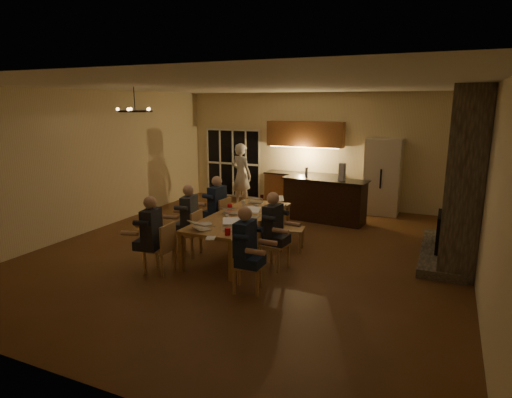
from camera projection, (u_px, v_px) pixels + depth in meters
The scene contains 44 objects.
floor at pixel (252, 251), 8.57m from camera, with size 9.00×9.00×0.00m, color brown.
back_wall at pixel (318, 150), 12.25m from camera, with size 8.00×0.04×3.20m, color beige.
left_wall at pixel (93, 161), 9.83m from camera, with size 0.04×9.00×3.20m, color beige.
right_wall at pixel (487, 189), 6.62m from camera, with size 0.04×9.00×3.20m, color beige.
ceiling at pixel (252, 85), 7.87m from camera, with size 8.00×9.00×0.04m, color white.
french_doors at pixel (233, 164), 13.40m from camera, with size 1.86×0.08×2.10m, color black.
fireplace at pixel (463, 176), 7.81m from camera, with size 0.58×2.50×3.20m, color #73695A.
kitchenette at pixel (304, 164), 12.17m from camera, with size 2.24×0.68×2.40m, color brown, non-canonical shape.
refrigerator at pixel (383, 177), 11.29m from camera, with size 0.90×0.68×2.00m, color beige.
dining_table at pixel (241, 234), 8.46m from camera, with size 1.10×2.82×0.75m, color tan.
bar_island at pixel (324, 200), 10.64m from camera, with size 2.09×0.68×1.08m, color black.
chair_left_near at pixel (159, 248), 7.41m from camera, with size 0.44×0.44×0.89m, color tan, non-canonical shape.
chair_left_mid at pixel (188, 233), 8.28m from camera, with size 0.44×0.44×0.89m, color tan, non-canonical shape.
chair_left_far at pixel (218, 217), 9.39m from camera, with size 0.44×0.44×0.89m, color tan, non-canonical shape.
chair_right_near at pixel (248, 264), 6.68m from camera, with size 0.44×0.44×0.89m, color tan, non-canonical shape.
chair_right_mid at pixel (275, 244), 7.62m from camera, with size 0.44×0.44×0.89m, color tan, non-canonical shape.
chair_right_far at pixel (293, 228), 8.57m from camera, with size 0.44×0.44×0.89m, color tan, non-canonical shape.
person_left_near at pixel (152, 235), 7.30m from camera, with size 0.60×0.60×1.38m, color #22242C, non-canonical shape.
person_right_near at pixel (245, 250), 6.58m from camera, with size 0.60×0.60×1.38m, color #1B2743, non-canonical shape.
person_left_mid at pixel (189, 219), 8.31m from camera, with size 0.60×0.60×1.38m, color #3C4147, non-canonical shape.
person_right_mid at pixel (273, 230), 7.61m from camera, with size 0.60×0.60×1.38m, color #22242C, non-canonical shape.
person_left_far at pixel (217, 207), 9.26m from camera, with size 0.60×0.60×1.38m, color #1B2743, non-canonical shape.
standing_person at pixel (241, 175), 12.08m from camera, with size 0.66×0.43×1.81m, color silver.
chandelier at pixel (135, 111), 8.11m from camera, with size 0.66×0.66×0.03m, color black.
laptop_a at pixel (202, 223), 7.44m from camera, with size 0.32×0.28×0.23m, color silver, non-canonical shape.
laptop_b at pixel (232, 223), 7.42m from camera, with size 0.32×0.28×0.23m, color silver, non-canonical shape.
laptop_c at pixel (231, 208), 8.52m from camera, with size 0.32×0.28×0.23m, color silver, non-canonical shape.
laptop_d at pixel (250, 211), 8.23m from camera, with size 0.32×0.28×0.23m, color silver, non-canonical shape.
laptop_e at pixel (256, 197), 9.45m from camera, with size 0.32×0.28×0.23m, color silver, non-canonical shape.
laptop_f at pixel (277, 200), 9.21m from camera, with size 0.32×0.28×0.23m, color silver, non-canonical shape.
mug_front at pixel (227, 217), 8.05m from camera, with size 0.08×0.08×0.10m, color silver.
mug_mid at pixel (256, 207), 8.84m from camera, with size 0.08×0.08×0.10m, color silver.
mug_back at pixel (243, 202), 9.25m from camera, with size 0.08×0.08×0.10m, color silver.
redcup_near at pixel (228, 232), 7.11m from camera, with size 0.10×0.10×0.12m, color red.
redcup_mid at pixel (230, 207), 8.81m from camera, with size 0.10×0.10×0.12m, color red.
can_silver at pixel (226, 222), 7.68m from camera, with size 0.07×0.07×0.12m, color #B2B2B7.
can_cola at pixel (262, 197), 9.70m from camera, with size 0.07×0.07×0.12m, color #3F0F0C.
can_right at pixel (269, 211), 8.48m from camera, with size 0.06×0.06×0.12m, color #B2B2B7.
plate_near at pixel (247, 223), 7.80m from camera, with size 0.27×0.27×0.02m, color silver.
plate_left at pixel (205, 224), 7.74m from camera, with size 0.26×0.26×0.02m, color silver.
plate_far at pixel (273, 209), 8.81m from camera, with size 0.27×0.27×0.02m, color silver.
notepad at pixel (210, 238), 6.94m from camera, with size 0.15×0.20×0.01m, color white.
bar_bottle at pixel (306, 172), 10.80m from camera, with size 0.07×0.07×0.24m, color #99999E.
bar_blender at pixel (342, 172), 10.22m from camera, with size 0.13×0.13×0.42m, color silver.
Camera 1 is at (3.40, -7.39, 2.90)m, focal length 30.00 mm.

